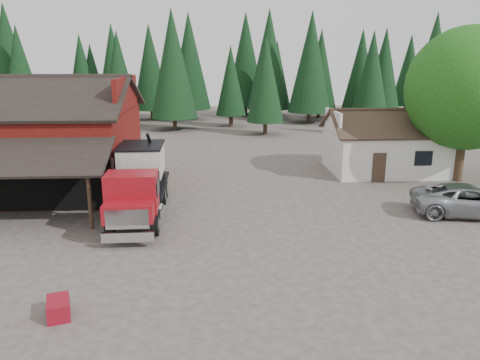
{
  "coord_description": "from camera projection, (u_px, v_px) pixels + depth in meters",
  "views": [
    {
      "loc": [
        0.47,
        -19.94,
        8.24
      ],
      "look_at": [
        1.83,
        4.26,
        1.8
      ],
      "focal_mm": 35.0,
      "sensor_mm": 36.0,
      "label": 1
    }
  ],
  "objects": [
    {
      "name": "near_pine_b",
      "position": [
        266.0,
        79.0,
        49.1
      ],
      "size": [
        3.96,
        3.96,
        10.4
      ],
      "color": "#382619",
      "rests_on": "ground"
    },
    {
      "name": "near_pine_c",
      "position": [
        433.0,
        70.0,
        45.85
      ],
      "size": [
        4.84,
        4.84,
        12.4
      ],
      "color": "#382619",
      "rests_on": "ground"
    },
    {
      "name": "conifer_backdrop",
      "position": [
        210.0,
        120.0,
        61.86
      ],
      "size": [
        76.0,
        16.0,
        16.0
      ],
      "primitive_type": null,
      "color": "black",
      "rests_on": "ground"
    },
    {
      "name": "near_pine_d",
      "position": [
        173.0,
        64.0,
        52.03
      ],
      "size": [
        5.28,
        5.28,
        13.4
      ],
      "color": "#382619",
      "rests_on": "ground"
    },
    {
      "name": "silver_car",
      "position": [
        470.0,
        201.0,
        24.78
      ],
      "size": [
        6.34,
        3.82,
        1.65
      ],
      "primitive_type": "imported",
      "rotation": [
        0.0,
        0.0,
        1.38
      ],
      "color": "#989A9F",
      "rests_on": "ground"
    },
    {
      "name": "equip_box",
      "position": [
        59.0,
        308.0,
        15.21
      ],
      "size": [
        1.0,
        1.26,
        0.6
      ],
      "primitive_type": "cube",
      "rotation": [
        0.0,
        0.0,
        0.3
      ],
      "color": "maroon",
      "rests_on": "ground"
    },
    {
      "name": "deciduous_tree",
      "position": [
        468.0,
        93.0,
        30.36
      ],
      "size": [
        8.0,
        8.0,
        10.2
      ],
      "color": "#382619",
      "rests_on": "ground"
    },
    {
      "name": "ground",
      "position": [
        205.0,
        243.0,
        21.33
      ],
      "size": [
        120.0,
        120.0,
        0.0
      ],
      "primitive_type": "plane",
      "color": "#49403A",
      "rests_on": "ground"
    },
    {
      "name": "red_barn",
      "position": [
        33.0,
        147.0,
        29.6
      ],
      "size": [
        12.8,
        13.63,
        7.18
      ],
      "color": "maroon",
      "rests_on": "ground"
    },
    {
      "name": "farmhouse",
      "position": [
        386.0,
        149.0,
        34.15
      ],
      "size": [
        8.6,
        6.42,
        4.65
      ],
      "color": "silver",
      "rests_on": "ground"
    },
    {
      "name": "feed_truck",
      "position": [
        139.0,
        180.0,
        24.54
      ],
      "size": [
        2.88,
        9.14,
        4.1
      ],
      "rotation": [
        0.0,
        0.0,
        0.03
      ],
      "color": "black",
      "rests_on": "ground"
    }
  ]
}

